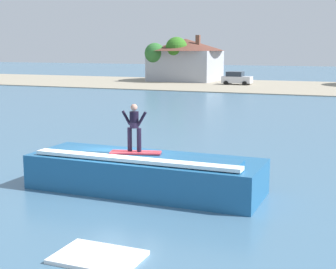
# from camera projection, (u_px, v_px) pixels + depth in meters

# --- Properties ---
(ground_plane) EXTENTS (260.00, 260.00, 0.00)m
(ground_plane) POSITION_uv_depth(u_px,v_px,m) (119.00, 191.00, 18.08)
(ground_plane) COLOR #406682
(wave_crest) EXTENTS (8.42, 2.86, 1.40)m
(wave_crest) POSITION_uv_depth(u_px,v_px,m) (145.00, 173.00, 17.96)
(wave_crest) COLOR #1F5A8B
(wave_crest) RESTS_ON ground_plane
(surfboard) EXTENTS (1.87, 0.99, 0.06)m
(surfboard) POSITION_uv_depth(u_px,v_px,m) (136.00, 152.00, 17.76)
(surfboard) COLOR #D8333F
(surfboard) RESTS_ON wave_crest
(surfer) EXTENTS (0.97, 0.32, 1.70)m
(surfer) POSITION_uv_depth(u_px,v_px,m) (134.00, 125.00, 17.62)
(surfer) COLOR black
(surfer) RESTS_ON surfboard
(shoreline_bank) EXTENTS (120.00, 22.87, 0.10)m
(shoreline_bank) POSITION_uv_depth(u_px,v_px,m) (303.00, 87.00, 64.70)
(shoreline_bank) COLOR gray
(shoreline_bank) RESTS_ON ground_plane
(car_near_shore) EXTENTS (4.00, 2.32, 1.86)m
(car_near_shore) POSITION_uv_depth(u_px,v_px,m) (237.00, 78.00, 68.70)
(car_near_shore) COLOR silver
(car_near_shore) RESTS_ON ground_plane
(house_with_chimney) EXTENTS (11.94, 11.94, 6.94)m
(house_with_chimney) POSITION_uv_depth(u_px,v_px,m) (186.00, 58.00, 76.45)
(house_with_chimney) COLOR #9EA3AD
(house_with_chimney) RESTS_ON ground_plane
(tree_tall_bare) EXTENTS (3.27, 3.27, 6.67)m
(tree_tall_bare) POSITION_uv_depth(u_px,v_px,m) (176.00, 49.00, 73.48)
(tree_tall_bare) COLOR brown
(tree_tall_bare) RESTS_ON ground_plane
(tree_short_bushy) EXTENTS (3.07, 3.07, 5.81)m
(tree_short_bushy) POSITION_uv_depth(u_px,v_px,m) (155.00, 54.00, 74.37)
(tree_short_bushy) COLOR brown
(tree_short_bushy) RESTS_ON ground_plane
(whitewater_patch) EXTENTS (2.11, 1.48, 0.10)m
(whitewater_patch) POSITION_uv_depth(u_px,v_px,m) (98.00, 257.00, 12.22)
(whitewater_patch) COLOR white
(whitewater_patch) RESTS_ON ground_plane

